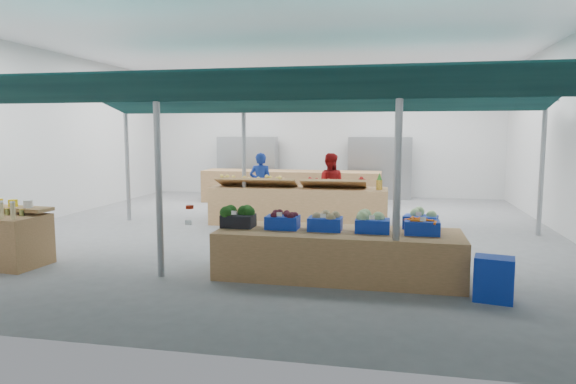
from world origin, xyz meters
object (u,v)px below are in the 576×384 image
vendor_left (261,184)px  vendor_right (329,186)px  fruit_counter (298,206)px  crate_stack (494,279)px  veg_counter (338,254)px

vendor_left → vendor_right: same height
fruit_counter → crate_stack: 6.03m
veg_counter → crate_stack: size_ratio=6.24×
veg_counter → fruit_counter: 4.43m
vendor_left → crate_stack: bearing=127.1°
fruit_counter → vendor_right: 1.31m
veg_counter → vendor_left: vendor_left is taller
fruit_counter → vendor_right: bearing=60.5°
vendor_right → fruit_counter: bearing=60.5°
fruit_counter → vendor_left: bearing=136.6°
crate_stack → vendor_left: vendor_left is taller
crate_stack → vendor_right: size_ratio=0.35×
fruit_counter → vendor_left: 1.67m
fruit_counter → veg_counter: bearing=-72.6°
vendor_left → vendor_right: 1.80m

